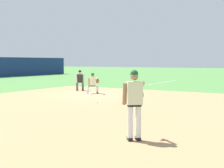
{
  "coord_description": "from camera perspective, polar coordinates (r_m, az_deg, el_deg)",
  "views": [
    {
      "loc": [
        -16.19,
        -11.09,
        2.08
      ],
      "look_at": [
        -6.28,
        -5.26,
        1.24
      ],
      "focal_mm": 50.0,
      "sensor_mm": 36.0,
      "label": 1
    }
  ],
  "objects": [
    {
      "name": "ground_plane",
      "position": [
        19.73,
        -3.94,
        -1.87
      ],
      "size": [
        160.0,
        160.0,
        0.0
      ],
      "primitive_type": "plane",
      "color": "#518942"
    },
    {
      "name": "first_base_bag",
      "position": [
        19.73,
        -3.94,
        -1.74
      ],
      "size": [
        0.38,
        0.38,
        0.09
      ],
      "primitive_type": "cube",
      "color": "white",
      "rests_on": "ground"
    },
    {
      "name": "infield_dirt_patch",
      "position": [
        13.97,
        -1.59,
        -4.36
      ],
      "size": [
        18.0,
        18.0,
        0.01
      ],
      "primitive_type": "cube",
      "color": "tan",
      "rests_on": "ground"
    },
    {
      "name": "baseball",
      "position": [
        15.59,
        -2.69,
        -3.35
      ],
      "size": [
        0.07,
        0.07,
        0.07
      ],
      "primitive_type": "sphere",
      "color": "white",
      "rests_on": "ground"
    },
    {
      "name": "umpire",
      "position": [
        22.11,
        -5.88,
        0.83
      ],
      "size": [
        0.67,
        0.68,
        1.46
      ],
      "color": "black",
      "rests_on": "ground"
    },
    {
      "name": "first_baseman",
      "position": [
        20.03,
        -3.49,
        0.33
      ],
      "size": [
        0.77,
        1.07,
        1.34
      ],
      "color": "black",
      "rests_on": "ground"
    },
    {
      "name": "foul_line_stripe",
      "position": [
        26.85,
        5.97,
        -0.25
      ],
      "size": [
        16.36,
        0.1,
        0.0
      ],
      "primitive_type": "cube",
      "color": "white",
      "rests_on": "ground"
    },
    {
      "name": "pitcher",
      "position": [
        8.16,
        4.15,
        -3.03
      ],
      "size": [
        0.85,
        0.57,
        1.86
      ],
      "color": "black",
      "rests_on": "ground"
    }
  ]
}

